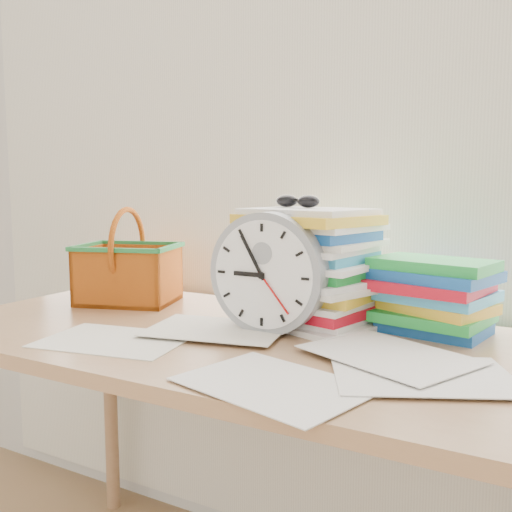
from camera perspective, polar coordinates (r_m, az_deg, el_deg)
The scene contains 8 objects.
curtain at distance 1.58m, azimuth 4.76°, elevation 15.32°, with size 2.40×0.01×2.50m, color white.
desk at distance 1.29m, azimuth -2.68°, elevation -10.86°, with size 1.40×0.70×0.75m.
paper_stack at distance 1.34m, azimuth 5.58°, elevation -1.03°, with size 0.31×0.26×0.27m, color white, non-canonical shape.
clock at distance 1.23m, azimuth 1.24°, elevation -1.74°, with size 0.27×0.27×0.05m, color gray.
sunglasses at distance 1.36m, azimuth 4.17°, elevation 5.49°, with size 0.14×0.12×0.03m, color black, non-canonical shape.
book_stack at distance 1.31m, azimuth 16.94°, elevation -3.77°, with size 0.27×0.21×0.16m, color white, non-canonical shape.
basket at distance 1.60m, azimuth -12.68°, elevation -0.04°, with size 0.26×0.20×0.26m, color #BF5912, non-canonical shape.
scattered_papers at distance 1.27m, azimuth -2.70°, elevation -7.38°, with size 1.26×0.42×0.02m, color white, non-canonical shape.
Camera 1 is at (0.65, 0.56, 1.07)m, focal length 40.00 mm.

